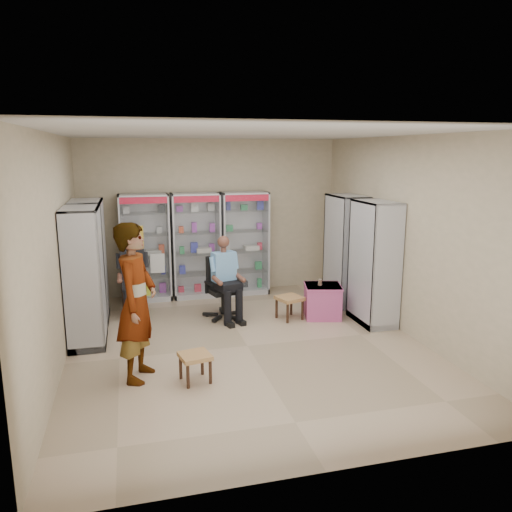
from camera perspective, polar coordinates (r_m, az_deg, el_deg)
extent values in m
plane|color=tan|center=(7.35, -1.00, -10.24)|extent=(6.00, 6.00, 0.00)
cube|color=#BEAB8D|center=(9.83, -5.12, 4.44)|extent=(5.00, 0.02, 3.00)
cube|color=#BEAB8D|center=(4.15, 8.67, -6.07)|extent=(5.00, 0.02, 3.00)
cube|color=#BEAB8D|center=(6.81, -21.98, 0.27)|extent=(0.02, 6.00, 3.00)
cube|color=#BEAB8D|center=(7.88, 16.94, 2.11)|extent=(0.02, 6.00, 3.00)
cube|color=beige|center=(6.81, -1.10, 13.84)|extent=(5.00, 6.00, 0.02)
cube|color=#ADB1B5|center=(9.52, -12.53, 0.91)|extent=(0.90, 0.50, 2.00)
cube|color=#B1B4B9|center=(9.60, -6.86, 1.19)|extent=(0.90, 0.50, 2.00)
cube|color=silver|center=(9.76, -1.33, 1.46)|extent=(0.90, 0.50, 2.00)
cube|color=#ABADB2|center=(9.23, 10.20, 0.66)|extent=(0.90, 0.50, 2.00)
cube|color=#B1B4B9|center=(8.27, 13.35, -0.79)|extent=(0.90, 0.50, 2.00)
cube|color=silver|center=(8.63, -18.47, -0.55)|extent=(0.90, 0.50, 2.00)
cube|color=silver|center=(7.56, -19.01, -2.30)|extent=(0.90, 0.50, 2.00)
cube|color=#322013|center=(8.92, -13.81, -3.38)|extent=(0.42, 0.42, 0.94)
cube|color=black|center=(8.42, -3.80, -3.62)|extent=(0.70, 0.70, 1.04)
cube|color=#C34EA1|center=(8.56, 7.61, -5.13)|extent=(0.70, 0.68, 0.56)
cylinder|color=#602C08|center=(8.45, 7.33, -3.00)|extent=(0.07, 0.07, 0.11)
cube|color=#AB8548|center=(8.43, 3.85, -5.92)|extent=(0.49, 0.49, 0.39)
cube|color=#A97647|center=(6.29, -6.95, -12.54)|extent=(0.42, 0.42, 0.35)
imported|color=gray|center=(6.23, -13.49, -5.18)|extent=(0.68, 0.83, 1.95)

